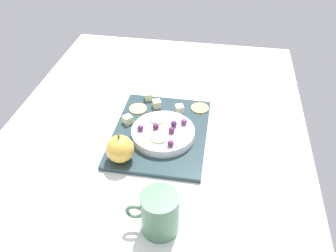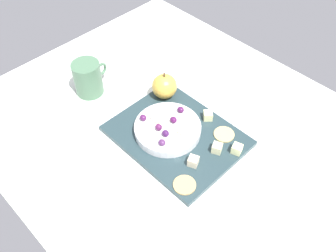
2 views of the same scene
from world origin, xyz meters
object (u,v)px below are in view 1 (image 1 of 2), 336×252
Objects in this scene: serving_dish at (163,133)px; apple_slice_1 at (158,119)px; grape_1 at (171,143)px; cup at (159,213)px; grape_2 at (140,128)px; apple_slice_0 at (159,137)px; platter at (161,133)px; grape_3 at (184,122)px; cheese_cube_1 at (179,109)px; grape_0 at (174,124)px; cracker_0 at (200,108)px; cracker_1 at (138,109)px; cheese_cube_2 at (128,120)px; apple_whole at (120,149)px; cheese_cube_0 at (149,96)px; grape_5 at (156,127)px; grape_4 at (172,130)px; cheese_cube_3 at (157,104)px.

apple_slice_1 is at bearing 28.39° from serving_dish.
grape_1 is 21.57cm from cup.
grape_2 is 0.40× the size of apple_slice_0.
platter is at bearing -55.33° from grape_2.
grape_2 and grape_3 have the same top height.
grape_0 reaches higher than cheese_cube_1.
grape_0 is (-12.21, 5.96, 2.95)cm from cracker_0.
cracker_1 is at bearing 41.30° from serving_dish.
cup is at bearing -154.42° from cheese_cube_2.
cheese_cube_0 is at bearing -3.07° from apple_whole.
apple_slice_1 is at bearing 3.68° from grape_5.
cheese_cube_1 is 17.42cm from grape_1.
cracker_0 is at bearing -79.48° from cracker_1.
apple_whole is 12.61cm from grape_1.
cheese_cube_2 is at bearing 169.18° from cracker_1.
apple_whole is 14.72cm from grape_4.
grape_2 is (-3.07, 8.47, -0.08)cm from grape_0.
cheese_cube_3 is 1.25× the size of grape_1.
cheese_cube_0 is at bearing 25.04° from grape_1.
cheese_cube_3 is at bearing -36.53° from cheese_cube_2.
grape_0 is at bearing -93.26° from platter.
grape_4 is at bearing -87.11° from grape_2.
apple_slice_0 is 7.76cm from apple_slice_1.
grape_2 reaches higher than cheese_cube_0.
grape_4 reaches higher than grape_3.
cheese_cube_2 is 8.70cm from apple_slice_1.
platter is 5.31cm from grape_0.
cracker_0 is 1.16× the size of apple_slice_1.
platter is 3.00cm from serving_dish.
grape_2 is (-15.29, 14.43, 2.86)cm from cracker_0.
apple_slice_0 reaches higher than cheese_cube_0.
cracker_1 is (8.65, 8.37, 0.83)cm from platter.
cheese_cube_0 is at bearing 42.13° from cheese_cube_3.
serving_dish is at bearing -161.95° from cheese_cube_3.
cheese_cube_3 is 0.21× the size of cup.
cheese_cube_3 is at bearing 31.92° from grape_0.
apple_slice_1 is (2.18, 4.83, -0.54)cm from grape_0.
apple_slice_0 is at bearing 55.16° from grape_1.
grape_4 is at bearing 3.78° from cup.
grape_1 reaches higher than grape_3.
grape_2 is 6.41cm from apple_slice_1.
grape_5 is 0.40× the size of apple_slice_1.
grape_0 is 9.01cm from grape_2.
platter is 15.70cm from cheese_cube_0.
grape_2 is 5.89cm from apple_slice_0.
apple_whole is at bearing 144.44° from cracker_0.
grape_0 reaches higher than apple_slice_0.
cheese_cube_3 is at bearing -68.88° from cracker_1.
cup reaches higher than grape_3.
cheese_cube_1 is 1.25× the size of grape_5.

